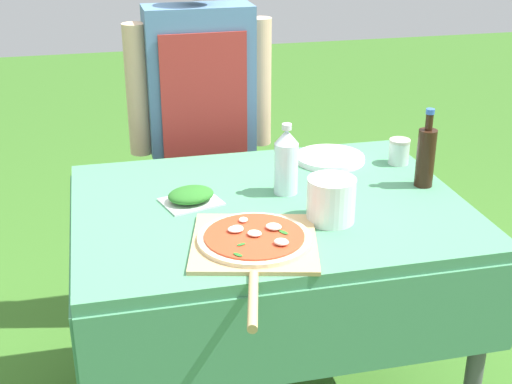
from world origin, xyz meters
TOP-DOWN VIEW (x-y plane):
  - prep_table at (0.00, 0.00)m, footprint 1.20×0.92m
  - person_cook at (-0.10, 0.71)m, footprint 0.56×0.19m
  - pizza_on_peel at (-0.11, -0.27)m, footprint 0.41×0.60m
  - oil_bottle at (0.52, 0.02)m, footprint 0.06×0.06m
  - water_bottle at (0.07, 0.06)m, footprint 0.08×0.08m
  - herb_container at (-0.23, 0.05)m, footprint 0.20×0.18m
  - mixing_tub at (0.14, -0.16)m, footprint 0.14×0.14m
  - plate_stack at (0.29, 0.30)m, footprint 0.24×0.24m
  - sauce_jar at (0.52, 0.22)m, footprint 0.07×0.07m

SIDE VIEW (x-z plane):
  - prep_table at x=0.00m, z-range 0.30..1.12m
  - plate_stack at x=0.29m, z-range 0.82..0.84m
  - pizza_on_peel at x=-0.11m, z-range 0.81..0.86m
  - herb_container at x=-0.23m, z-range 0.82..0.87m
  - sauce_jar at x=0.52m, z-range 0.81..0.90m
  - person_cook at x=-0.10m, z-range 0.13..1.63m
  - mixing_tub at x=0.14m, z-range 0.82..0.95m
  - oil_bottle at x=0.52m, z-range 0.79..1.05m
  - water_bottle at x=0.07m, z-range 0.81..1.04m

